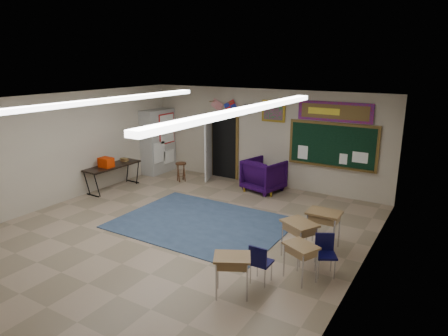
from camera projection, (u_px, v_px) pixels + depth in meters
The scene contains 24 objects.
floor at pixel (175, 233), 9.14m from camera, with size 9.00×9.00×0.00m, color gray.
back_wall at pixel (263, 137), 12.45m from camera, with size 8.00×0.04×3.00m, color #B5A992.
left_wall at pixel (56, 150), 10.75m from camera, with size 0.04×9.00×3.00m, color #B5A992.
right_wall at pixel (359, 204), 6.73m from camera, with size 0.04×9.00×3.00m, color #B5A992.
ceiling at pixel (170, 102), 8.35m from camera, with size 8.00×9.00×0.04m, color beige.
area_rug at pixel (202, 223), 9.69m from camera, with size 4.00×3.00×0.02m, color #384B6B.
fluorescent_strips at pixel (170, 104), 8.36m from camera, with size 3.86×6.00×0.10m, color white, non-canonical shape.
doorway at pixel (220, 147), 13.20m from camera, with size 1.10×0.89×2.16m.
chalkboard at pixel (332, 147), 11.32m from camera, with size 2.55×0.14×1.30m.
bulletin_board at pixel (335, 112), 11.06m from camera, with size 2.10×0.05×0.55m.
framed_art_print at pixel (273, 111), 12.02m from camera, with size 0.75×0.05×0.65m.
wall_clock at pixel (247, 109), 12.47m from camera, with size 0.32×0.05×0.32m.
wall_flags at pixel (224, 104), 12.85m from camera, with size 1.16×0.06×0.70m, color red, non-canonical shape.
storage_cabinet at pixel (158, 141), 13.89m from camera, with size 0.59×1.25×2.20m.
wingback_armchair at pixel (264, 175), 12.02m from camera, with size 1.04×1.07×0.97m, color black.
student_chair_reading at pixel (251, 176), 12.44m from camera, with size 0.35×0.35×0.70m, color #090832, non-canonical shape.
student_chair_desk_a at pixel (261, 263), 7.05m from camera, with size 0.37×0.37×0.75m, color #090832, non-canonical shape.
student_chair_desk_b at pixel (326, 256), 7.28m from camera, with size 0.38×0.38×0.77m, color #090832, non-canonical shape.
student_desk_front_left at pixel (299, 239), 7.86m from camera, with size 0.81×0.75×0.79m.
student_desk_front_right at pixel (323, 228), 8.33m from camera, with size 0.68×0.51×0.81m.
student_desk_back_left at pixel (232, 273), 6.65m from camera, with size 0.75×0.69×0.72m.
student_desk_back_right at pixel (300, 260), 7.13m from camera, with size 0.70×0.63×0.69m.
folding_table at pixel (113, 176), 12.19m from camera, with size 0.65×1.84×1.04m.
wooden_stool at pixel (181, 172), 13.00m from camera, with size 0.35×0.35×0.62m.
Camera 1 is at (5.35, -6.60, 3.85)m, focal length 32.00 mm.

